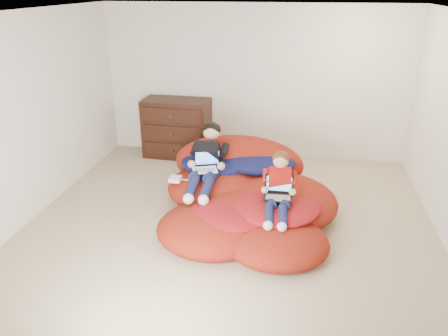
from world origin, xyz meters
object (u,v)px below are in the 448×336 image
(beanbag_pile, at_px, (245,195))
(younger_boy, at_px, (279,186))
(older_boy, at_px, (207,158))
(dresser, at_px, (177,128))
(laptop_black, at_px, (278,191))
(laptop_white, at_px, (206,165))

(beanbag_pile, bearing_deg, younger_boy, -42.67)
(older_boy, xyz_separation_m, younger_boy, (0.96, -0.55, -0.06))
(older_boy, bearing_deg, dresser, 117.68)
(dresser, relative_size, younger_boy, 1.36)
(beanbag_pile, xyz_separation_m, younger_boy, (0.44, -0.41, 0.36))
(younger_boy, bearing_deg, dresser, 129.45)
(dresser, relative_size, laptop_black, 3.36)
(laptop_black, bearing_deg, beanbag_pile, 136.33)
(dresser, xyz_separation_m, laptop_white, (0.89, -1.80, 0.13))
(younger_boy, distance_m, laptop_white, 1.06)
(younger_boy, height_order, laptop_black, younger_boy)
(dresser, bearing_deg, beanbag_pile, -52.59)
(dresser, bearing_deg, laptop_white, -63.57)
(older_boy, xyz_separation_m, laptop_black, (0.96, -0.56, -0.13))
(younger_boy, bearing_deg, beanbag_pile, 137.33)
(dresser, height_order, beanbag_pile, dresser)
(dresser, distance_m, older_boy, 1.93)
(laptop_white, height_order, laptop_black, laptop_white)
(dresser, height_order, older_boy, older_boy)
(older_boy, relative_size, laptop_black, 3.49)
(beanbag_pile, xyz_separation_m, older_boy, (-0.52, 0.14, 0.43))
(beanbag_pile, bearing_deg, dresser, 127.41)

